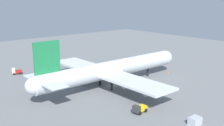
# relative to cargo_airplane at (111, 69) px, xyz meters

# --- Properties ---
(ground_plane) EXTENTS (247.53, 247.53, 0.00)m
(ground_plane) POSITION_rel_cargo_airplane_xyz_m (0.39, -0.00, -5.86)
(ground_plane) COLOR slate
(cargo_airplane) EXTENTS (61.88, 52.07, 17.91)m
(cargo_airplane) POSITION_rel_cargo_airplane_xyz_m (0.00, 0.00, 0.00)
(cargo_airplane) COLOR silver
(cargo_airplane) RESTS_ON ground_plane
(pushback_tractor) EXTENTS (4.29, 2.79, 2.35)m
(pushback_tractor) POSITION_rel_cargo_airplane_xyz_m (-8.97, -22.01, -4.71)
(pushback_tractor) COLOR #333338
(pushback_tractor) RESTS_ON ground_plane
(cargo_loader) EXTENTS (4.20, 3.49, 2.51)m
(cargo_loader) POSITION_rel_cargo_airplane_xyz_m (-18.89, 35.91, -4.70)
(cargo_loader) COLOR silver
(cargo_loader) RESTS_ON ground_plane
(catering_truck) EXTENTS (3.67, 5.60, 2.37)m
(catering_truck) POSITION_rel_cargo_airplane_xyz_m (-9.47, 28.89, -4.70)
(catering_truck) COLOR #333338
(catering_truck) RESTS_ON ground_plane
(cargo_container_fore) EXTENTS (2.99, 2.27, 1.96)m
(cargo_container_fore) POSITION_rel_cargo_airplane_xyz_m (-3.95, -35.46, -4.88)
(cargo_container_fore) COLOR #B7BCC6
(cargo_container_fore) RESTS_ON ground_plane
(safety_cone_nose) EXTENTS (0.59, 0.59, 0.85)m
(safety_cone_nose) POSITION_rel_cargo_airplane_xyz_m (28.24, -2.18, -5.44)
(safety_cone_nose) COLOR orange
(safety_cone_nose) RESTS_ON ground_plane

